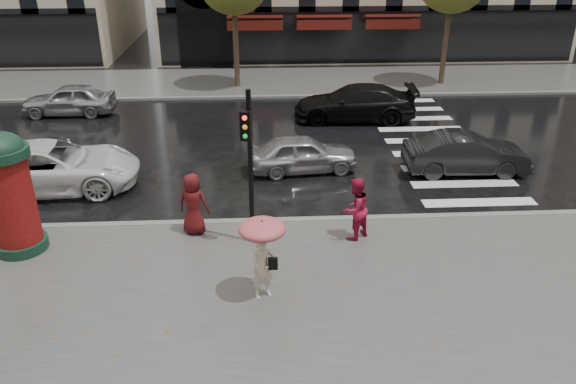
{
  "coord_description": "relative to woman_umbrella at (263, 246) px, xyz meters",
  "views": [
    {
      "loc": [
        -0.91,
        -11.5,
        8.02
      ],
      "look_at": [
        -0.2,
        1.5,
        1.74
      ],
      "focal_mm": 35.0,
      "sensor_mm": 36.0,
      "label": 1
    }
  ],
  "objects": [
    {
      "name": "ground",
      "position": [
        0.89,
        0.71,
        -1.47
      ],
      "size": [
        160.0,
        160.0,
        0.0
      ],
      "primitive_type": "plane",
      "color": "black",
      "rests_on": "ground"
    },
    {
      "name": "near_sidewalk",
      "position": [
        0.89,
        0.21,
        -1.41
      ],
      "size": [
        90.0,
        7.0,
        0.12
      ],
      "primitive_type": "cube",
      "color": "#474744",
      "rests_on": "ground"
    },
    {
      "name": "far_sidewalk",
      "position": [
        0.89,
        19.71,
        -1.41
      ],
      "size": [
        90.0,
        6.0,
        0.12
      ],
      "primitive_type": "cube",
      "color": "#474744",
      "rests_on": "ground"
    },
    {
      "name": "near_kerb",
      "position": [
        0.89,
        3.71,
        -1.4
      ],
      "size": [
        90.0,
        0.25,
        0.14
      ],
      "primitive_type": "cube",
      "color": "slate",
      "rests_on": "ground"
    },
    {
      "name": "far_kerb",
      "position": [
        0.89,
        16.71,
        -1.4
      ],
      "size": [
        90.0,
        0.25,
        0.14
      ],
      "primitive_type": "cube",
      "color": "slate",
      "rests_on": "ground"
    },
    {
      "name": "zebra_crossing",
      "position": [
        6.89,
        10.31,
        -1.46
      ],
      "size": [
        3.6,
        11.75,
        0.01
      ],
      "primitive_type": "cube",
      "color": "silver",
      "rests_on": "ground"
    },
    {
      "name": "woman_umbrella",
      "position": [
        0.0,
        0.0,
        0.0
      ],
      "size": [
        1.06,
        1.06,
        2.05
      ],
      "color": "beige",
      "rests_on": "near_sidewalk"
    },
    {
      "name": "woman_red",
      "position": [
        2.53,
        2.56,
        -0.46
      ],
      "size": [
        1.1,
        1.07,
        1.78
      ],
      "primitive_type": "imported",
      "rotation": [
        0.0,
        0.0,
        3.81
      ],
      "color": "#AA1437",
      "rests_on": "near_sidewalk"
    },
    {
      "name": "man_burgundy",
      "position": [
        -1.88,
        3.11,
        -0.46
      ],
      "size": [
        0.99,
        0.78,
        1.77
      ],
      "primitive_type": "imported",
      "rotation": [
        0.0,
        0.0,
        2.86
      ],
      "color": "#531013",
      "rests_on": "near_sidewalk"
    },
    {
      "name": "morris_column",
      "position": [
        -6.42,
        2.46,
        0.42
      ],
      "size": [
        1.37,
        1.37,
        3.7
      ],
      "color": "#133222",
      "rests_on": "near_sidewalk"
    },
    {
      "name": "traffic_light",
      "position": [
        -0.29,
        2.43,
        1.23
      ],
      "size": [
        0.31,
        0.42,
        4.25
      ],
      "color": "black",
      "rests_on": "near_sidewalk"
    },
    {
      "name": "car_silver",
      "position": [
        1.5,
        7.53,
        -0.82
      ],
      "size": [
        3.98,
        1.96,
        1.3
      ],
      "primitive_type": "imported",
      "rotation": [
        0.0,
        0.0,
        1.68
      ],
      "color": "#B1B0B5",
      "rests_on": "ground"
    },
    {
      "name": "car_darkgrey",
      "position": [
        7.2,
        7.08,
        -0.76
      ],
      "size": [
        4.31,
        1.59,
        1.41
      ],
      "primitive_type": "imported",
      "rotation": [
        0.0,
        0.0,
        1.55
      ],
      "color": "black",
      "rests_on": "ground"
    },
    {
      "name": "car_white",
      "position": [
        -6.87,
        6.49,
        -0.68
      ],
      "size": [
        5.89,
        3.09,
        1.58
      ],
      "primitive_type": "imported",
      "rotation": [
        0.0,
        0.0,
        1.65
      ],
      "color": "white",
      "rests_on": "ground"
    },
    {
      "name": "car_black",
      "position": [
        4.24,
        13.12,
        -0.69
      ],
      "size": [
        5.48,
        2.53,
        1.55
      ],
      "primitive_type": "imported",
      "rotation": [
        0.0,
        0.0,
        -1.64
      ],
      "color": "black",
      "rests_on": "ground"
    },
    {
      "name": "car_far_silver",
      "position": [
        -8.65,
        14.58,
        -0.77
      ],
      "size": [
        4.13,
        1.68,
        1.4
      ],
      "primitive_type": "imported",
      "rotation": [
        0.0,
        0.0,
        -1.58
      ],
      "color": "#9D9DA1",
      "rests_on": "ground"
    }
  ]
}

